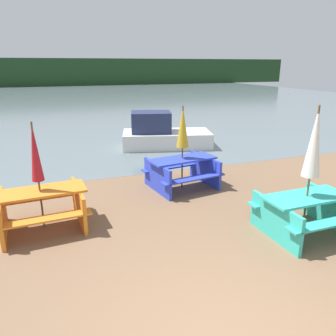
% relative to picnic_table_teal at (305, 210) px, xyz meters
% --- Properties ---
extents(water, '(60.00, 50.00, 0.00)m').
position_rel_picnic_table_teal_xyz_m(water, '(-2.78, 29.39, -0.46)').
color(water, slate).
rests_on(water, ground_plane).
extents(far_treeline, '(80.00, 1.60, 4.00)m').
position_rel_picnic_table_teal_xyz_m(far_treeline, '(-2.78, 49.39, 1.54)').
color(far_treeline, '#1E3D1E').
rests_on(far_treeline, water).
extents(picnic_table_teal, '(1.66, 1.41, 0.75)m').
position_rel_picnic_table_teal_xyz_m(picnic_table_teal, '(0.00, 0.00, 0.00)').
color(picnic_table_teal, '#33B7A8').
rests_on(picnic_table_teal, ground_plane).
extents(picnic_table_orange, '(1.77, 1.50, 0.78)m').
position_rel_picnic_table_teal_xyz_m(picnic_table_orange, '(-4.66, 1.90, 0.01)').
color(picnic_table_orange, orange).
rests_on(picnic_table_orange, ground_plane).
extents(picnic_table_blue, '(1.91, 1.63, 0.78)m').
position_rel_picnic_table_teal_xyz_m(picnic_table_blue, '(-1.25, 3.05, 0.01)').
color(picnic_table_blue, blue).
rests_on(picnic_table_blue, ground_plane).
extents(umbrella_crimson, '(0.23, 0.23, 2.10)m').
position_rel_picnic_table_teal_xyz_m(umbrella_crimson, '(-4.66, 1.90, 1.06)').
color(umbrella_crimson, brown).
rests_on(umbrella_crimson, ground_plane).
extents(umbrella_white, '(0.32, 0.32, 2.42)m').
position_rel_picnic_table_teal_xyz_m(umbrella_white, '(0.00, -0.00, 1.31)').
color(umbrella_white, brown).
rests_on(umbrella_white, ground_plane).
extents(umbrella_gold, '(0.31, 0.31, 2.12)m').
position_rel_picnic_table_teal_xyz_m(umbrella_gold, '(-1.25, 3.05, 1.13)').
color(umbrella_gold, brown).
rests_on(umbrella_gold, ground_plane).
extents(boat, '(3.65, 2.42, 1.37)m').
position_rel_picnic_table_teal_xyz_m(boat, '(-0.30, 7.38, 0.04)').
color(boat, silver).
rests_on(boat, water).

